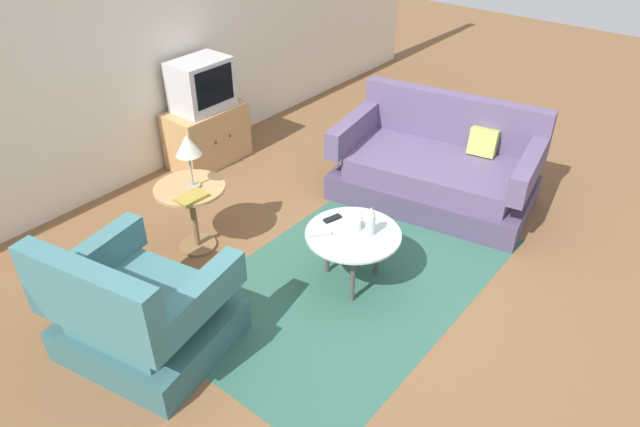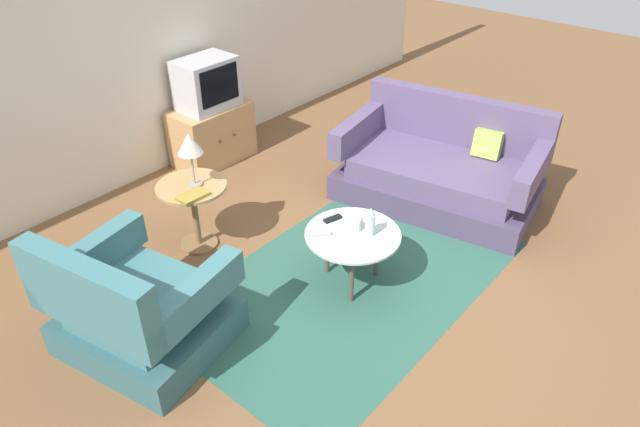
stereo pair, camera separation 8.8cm
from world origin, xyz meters
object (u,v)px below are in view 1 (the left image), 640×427
couch (437,169)px  tv_remote_dark (332,219)px  coffee_table (353,238)px  vase (371,221)px  armchair (140,314)px  side_table (192,204)px  television (201,84)px  tv_remote_silver (320,234)px  table_lamp (188,147)px  mug (356,224)px  tv_stand (207,135)px  book (192,198)px

couch → tv_remote_dark: (-1.44, 0.09, 0.17)m
coffee_table → vase: (0.07, -0.10, 0.15)m
armchair → couch: size_ratio=0.60×
couch → side_table: (-1.93, 1.12, 0.13)m
vase → tv_remote_dark: size_ratio=1.53×
television → tv_remote_silver: size_ratio=3.72×
television → vase: size_ratio=2.47×
television → table_lamp: size_ratio=1.27×
couch → mug: (-1.43, -0.11, 0.20)m
tv_stand → television: size_ratio=1.42×
side_table → book: 0.25m
coffee_table → tv_remote_dark: (0.04, 0.22, 0.05)m
armchair → tv_remote_dark: 1.52m
table_lamp → mug: 1.37m
side_table → vase: (0.52, -1.35, 0.14)m
couch → book: 2.27m
coffee_table → table_lamp: table_lamp is taller
side_table → tv_remote_dark: 1.14m
armchair → coffee_table: (1.41, -0.65, 0.09)m
coffee_table → tv_remote_silver: size_ratio=4.63×
side_table → vase: size_ratio=2.53×
tv_remote_dark → vase: bearing=-68.6°
tv_stand → book: 1.71m
mug → couch: bearing=4.6°
coffee_table → book: 1.24m
side_table → armchair: bearing=-147.9°
side_table → tv_stand: 1.50m
tv_stand → table_lamp: bearing=-134.7°
table_lamp → mug: bearing=-68.2°
table_lamp → vase: table_lamp is taller
television → tv_remote_silver: television is taller
armchair → mug: armchair is taller
book → side_table: bearing=57.5°
television → mug: 2.37m
television → mug: television is taller
tv_remote_silver → mug: bearing=5.8°
vase → side_table: bearing=110.9°
table_lamp → vase: (0.50, -1.32, -0.37)m
television → tv_stand: bearing=-90.0°
armchair → tv_stand: bearing=118.0°
television → table_lamp: (-1.06, -1.07, 0.09)m
table_lamp → tv_remote_silver: table_lamp is taller
coffee_table → tv_stand: (0.63, 2.29, -0.11)m
vase → book: bearing=117.6°
tv_remote_dark → coffee_table: bearing=-84.1°
mug → tv_remote_silver: mug is taller
side_table → vase: 1.45m
tv_remote_dark → couch: bearing=12.9°
tv_stand → mug: (-0.58, -2.27, 0.20)m
couch → tv_stand: bearing=11.6°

